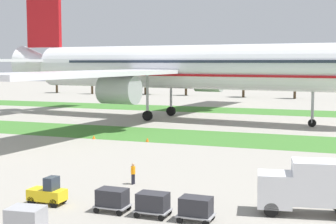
% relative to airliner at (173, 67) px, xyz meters
% --- Properties ---
extents(grass_strip_near, '(320.00, 12.65, 0.01)m').
position_rel_airliner_xyz_m(grass_strip_near, '(13.80, -18.87, -9.08)').
color(grass_strip_near, '#3D752D').
rests_on(grass_strip_near, ground).
extents(grass_strip_far, '(320.00, 12.65, 0.01)m').
position_rel_airliner_xyz_m(grass_strip_far, '(13.80, 18.43, -9.08)').
color(grass_strip_far, '#3D752D').
rests_on(grass_strip_far, ground).
extents(airliner, '(67.43, 83.35, 25.31)m').
position_rel_airliner_xyz_m(airliner, '(0.00, 0.00, 0.00)').
color(airliner, silver).
rests_on(airliner, ground).
extents(baggage_tug, '(2.60, 1.31, 1.97)m').
position_rel_airliner_xyz_m(baggage_tug, '(9.88, -52.68, -8.27)').
color(baggage_tug, yellow).
rests_on(baggage_tug, ground).
extents(cargo_dolly_lead, '(2.21, 1.51, 1.55)m').
position_rel_airliner_xyz_m(cargo_dolly_lead, '(14.91, -52.70, -8.16)').
color(cargo_dolly_lead, '#A3A3A8').
rests_on(cargo_dolly_lead, ground).
extents(cargo_dolly_second, '(2.21, 1.51, 1.55)m').
position_rel_airliner_xyz_m(cargo_dolly_second, '(17.81, -52.71, -8.16)').
color(cargo_dolly_second, '#A3A3A8').
rests_on(cargo_dolly_second, ground).
extents(cargo_dolly_third, '(2.21, 1.51, 1.55)m').
position_rel_airliner_xyz_m(cargo_dolly_third, '(20.71, -52.72, -8.16)').
color(cargo_dolly_third, '#A3A3A8').
rests_on(cargo_dolly_third, ground).
extents(catering_truck, '(7.26, 3.52, 3.58)m').
position_rel_airliner_xyz_m(catering_truck, '(27.39, -48.72, -7.13)').
color(catering_truck, silver).
rests_on(catering_truck, ground).
extents(ground_crew_marshaller, '(0.56, 0.36, 1.74)m').
position_rel_airliner_xyz_m(ground_crew_marshaller, '(24.85, -45.12, -8.13)').
color(ground_crew_marshaller, black).
rests_on(ground_crew_marshaller, ground).
extents(ground_crew_loader, '(0.36, 0.56, 1.74)m').
position_rel_airliner_xyz_m(ground_crew_loader, '(13.06, -45.31, -8.13)').
color(ground_crew_loader, black).
rests_on(ground_crew_loader, ground).
extents(uld_container_1, '(2.18, 1.83, 1.58)m').
position_rel_airliner_xyz_m(uld_container_1, '(12.19, -58.33, -8.29)').
color(uld_container_1, '#A3A3A8').
rests_on(uld_container_1, ground).
extents(taxiway_marker_0, '(0.44, 0.44, 0.51)m').
position_rel_airliner_xyz_m(taxiway_marker_0, '(5.68, -24.81, -8.82)').
color(taxiway_marker_0, orange).
rests_on(taxiway_marker_0, ground).
extents(taxiway_marker_1, '(0.44, 0.44, 0.48)m').
position_rel_airliner_xyz_m(taxiway_marker_1, '(-1.67, -25.15, -8.84)').
color(taxiway_marker_1, orange).
rests_on(taxiway_marker_1, ground).
extents(distant_tree_line, '(153.49, 10.97, 12.88)m').
position_rel_airliner_xyz_m(distant_tree_line, '(21.99, 58.43, -2.18)').
color(distant_tree_line, '#4C3823').
rests_on(distant_tree_line, ground).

